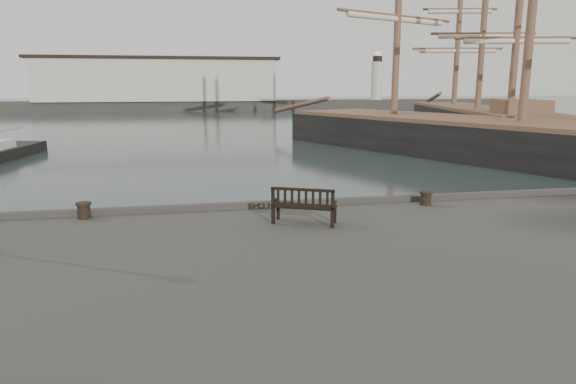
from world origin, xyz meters
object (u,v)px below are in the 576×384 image
bollard_right (426,198)px  tall_ship_main (519,151)px  yacht_d (0,156)px  tall_ship_far (476,127)px  bench (304,212)px  bollard_left (84,211)px

bollard_right → tall_ship_main: (15.24, 17.08, -0.99)m
yacht_d → bollard_right: bearing=-41.7°
yacht_d → tall_ship_main: (36.22, -8.43, 0.56)m
bollard_right → tall_ship_far: 41.62m
bench → bollard_left: bearing=-171.4°
bollard_right → bench: bearing=-161.5°
bollard_right → yacht_d: 33.06m
bench → bollard_right: size_ratio=4.16×
bench → tall_ship_main: tall_ship_main is taller
bench → tall_ship_far: 45.28m
bollard_left → tall_ship_main: bearing=33.1°
bollard_left → bollard_right: (10.45, -0.31, -0.01)m
bollard_right → tall_ship_far: tall_ship_far is taller
bench → tall_ship_far: tall_ship_far is taller
yacht_d → bollard_left: bearing=-58.5°
bollard_right → tall_ship_far: (22.55, 34.97, -0.91)m
bench → bollard_left: size_ratio=3.98×
bench → bollard_left: (-6.12, 1.76, -0.09)m
bench → yacht_d: size_ratio=0.15×
tall_ship_far → yacht_d: bearing=-155.2°
bollard_left → tall_ship_far: bearing=46.4°
bollard_left → tall_ship_main: (25.69, 16.77, -1.00)m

